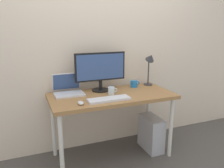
{
  "coord_description": "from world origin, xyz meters",
  "views": [
    {
      "loc": [
        -0.92,
        -2.29,
        1.51
      ],
      "look_at": [
        0.0,
        0.0,
        0.88
      ],
      "focal_mm": 37.2,
      "sensor_mm": 36.0,
      "label": 1
    }
  ],
  "objects_px": {
    "mouse": "(81,103)",
    "desk": "(112,101)",
    "computer_tower": "(151,133)",
    "keyboard": "(109,99)",
    "laptop": "(68,89)",
    "monitor": "(100,69)",
    "glass_cup": "(112,91)",
    "coffee_mug": "(134,84)",
    "desk_lamp": "(150,62)"
  },
  "relations": [
    {
      "from": "coffee_mug",
      "to": "mouse",
      "type": "bearing_deg",
      "value": -153.5
    },
    {
      "from": "laptop",
      "to": "mouse",
      "type": "bearing_deg",
      "value": -84.24
    },
    {
      "from": "desk",
      "to": "mouse",
      "type": "bearing_deg",
      "value": -154.1
    },
    {
      "from": "laptop",
      "to": "desk_lamp",
      "type": "bearing_deg",
      "value": -1.05
    },
    {
      "from": "desk",
      "to": "glass_cup",
      "type": "distance_m",
      "value": 0.12
    },
    {
      "from": "monitor",
      "to": "keyboard",
      "type": "distance_m",
      "value": 0.45
    },
    {
      "from": "keyboard",
      "to": "monitor",
      "type": "bearing_deg",
      "value": 84.2
    },
    {
      "from": "mouse",
      "to": "coffee_mug",
      "type": "relative_size",
      "value": 0.75
    },
    {
      "from": "laptop",
      "to": "desk",
      "type": "bearing_deg",
      "value": -24.95
    },
    {
      "from": "glass_cup",
      "to": "desk",
      "type": "bearing_deg",
      "value": 33.47
    },
    {
      "from": "monitor",
      "to": "computer_tower",
      "type": "height_order",
      "value": "monitor"
    },
    {
      "from": "computer_tower",
      "to": "coffee_mug",
      "type": "bearing_deg",
      "value": 121.21
    },
    {
      "from": "monitor",
      "to": "glass_cup",
      "type": "xyz_separation_m",
      "value": [
        0.06,
        -0.19,
        -0.22
      ]
    },
    {
      "from": "mouse",
      "to": "glass_cup",
      "type": "xyz_separation_m",
      "value": [
        0.4,
        0.19,
        0.03
      ]
    },
    {
      "from": "mouse",
      "to": "laptop",
      "type": "bearing_deg",
      "value": 95.76
    },
    {
      "from": "desk",
      "to": "glass_cup",
      "type": "bearing_deg",
      "value": -146.53
    },
    {
      "from": "keyboard",
      "to": "desk_lamp",
      "type": "bearing_deg",
      "value": 28.09
    },
    {
      "from": "coffee_mug",
      "to": "glass_cup",
      "type": "bearing_deg",
      "value": -152.71
    },
    {
      "from": "monitor",
      "to": "coffee_mug",
      "type": "height_order",
      "value": "monitor"
    },
    {
      "from": "keyboard",
      "to": "mouse",
      "type": "bearing_deg",
      "value": -176.87
    },
    {
      "from": "laptop",
      "to": "computer_tower",
      "type": "xyz_separation_m",
      "value": [
        0.95,
        -0.24,
        -0.61
      ]
    },
    {
      "from": "desk",
      "to": "coffee_mug",
      "type": "bearing_deg",
      "value": 27.16
    },
    {
      "from": "coffee_mug",
      "to": "laptop",
      "type": "bearing_deg",
      "value": 178.73
    },
    {
      "from": "desk_lamp",
      "to": "mouse",
      "type": "xyz_separation_m",
      "value": [
        -0.99,
        -0.39,
        -0.28
      ]
    },
    {
      "from": "desk",
      "to": "mouse",
      "type": "distance_m",
      "value": 0.46
    },
    {
      "from": "computer_tower",
      "to": "glass_cup",
      "type": "bearing_deg",
      "value": 176.51
    },
    {
      "from": "desk",
      "to": "laptop",
      "type": "relative_size",
      "value": 4.29
    },
    {
      "from": "computer_tower",
      "to": "keyboard",
      "type": "bearing_deg",
      "value": -166.72
    },
    {
      "from": "desk",
      "to": "glass_cup",
      "type": "relative_size",
      "value": 12.72
    },
    {
      "from": "mouse",
      "to": "glass_cup",
      "type": "relative_size",
      "value": 0.83
    },
    {
      "from": "mouse",
      "to": "desk",
      "type": "bearing_deg",
      "value": 25.9
    },
    {
      "from": "monitor",
      "to": "keyboard",
      "type": "xyz_separation_m",
      "value": [
        -0.04,
        -0.37,
        -0.25
      ]
    },
    {
      "from": "laptop",
      "to": "glass_cup",
      "type": "xyz_separation_m",
      "value": [
        0.44,
        -0.21,
        -0.01
      ]
    },
    {
      "from": "laptop",
      "to": "glass_cup",
      "type": "bearing_deg",
      "value": -25.82
    },
    {
      "from": "desk",
      "to": "desk_lamp",
      "type": "xyz_separation_m",
      "value": [
        0.59,
        0.19,
        0.37
      ]
    },
    {
      "from": "monitor",
      "to": "coffee_mug",
      "type": "xyz_separation_m",
      "value": [
        0.44,
        0.0,
        -0.22
      ]
    },
    {
      "from": "desk",
      "to": "computer_tower",
      "type": "distance_m",
      "value": 0.7
    },
    {
      "from": "laptop",
      "to": "computer_tower",
      "type": "distance_m",
      "value": 1.15
    },
    {
      "from": "laptop",
      "to": "keyboard",
      "type": "height_order",
      "value": "laptop"
    },
    {
      "from": "monitor",
      "to": "mouse",
      "type": "distance_m",
      "value": 0.57
    },
    {
      "from": "keyboard",
      "to": "mouse",
      "type": "xyz_separation_m",
      "value": [
        -0.3,
        -0.02,
        0.01
      ]
    },
    {
      "from": "glass_cup",
      "to": "computer_tower",
      "type": "height_order",
      "value": "glass_cup"
    },
    {
      "from": "desk",
      "to": "laptop",
      "type": "distance_m",
      "value": 0.51
    },
    {
      "from": "desk",
      "to": "monitor",
      "type": "distance_m",
      "value": 0.39
    },
    {
      "from": "monitor",
      "to": "computer_tower",
      "type": "distance_m",
      "value": 1.02
    },
    {
      "from": "mouse",
      "to": "desk_lamp",
      "type": "bearing_deg",
      "value": 21.25
    },
    {
      "from": "desk_lamp",
      "to": "keyboard",
      "type": "height_order",
      "value": "desk_lamp"
    },
    {
      "from": "monitor",
      "to": "computer_tower",
      "type": "xyz_separation_m",
      "value": [
        0.57,
        -0.22,
        -0.81
      ]
    },
    {
      "from": "monitor",
      "to": "desk_lamp",
      "type": "relative_size",
      "value": 1.41
    },
    {
      "from": "desk_lamp",
      "to": "coffee_mug",
      "type": "xyz_separation_m",
      "value": [
        -0.22,
        0.0,
        -0.26
      ]
    }
  ]
}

